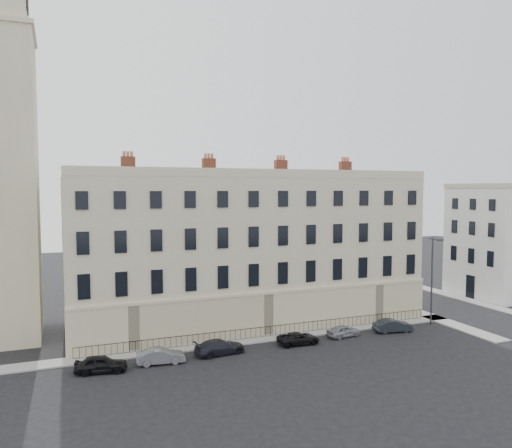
{
  "coord_description": "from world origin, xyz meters",
  "views": [
    {
      "loc": [
        -24.29,
        -36.92,
        13.96
      ],
      "look_at": [
        -5.65,
        10.0,
        10.36
      ],
      "focal_mm": 35.0,
      "sensor_mm": 36.0,
      "label": 1
    }
  ],
  "objects_px": {
    "car_f": "(393,326)",
    "car_b": "(161,356)",
    "car_e": "(343,331)",
    "car_c": "(220,347)",
    "streetlamp": "(432,277)",
    "car_a": "(101,364)",
    "car_d": "(298,338)"
  },
  "relations": [
    {
      "from": "car_f",
      "to": "car_b",
      "type": "bearing_deg",
      "value": 100.14
    },
    {
      "from": "car_b",
      "to": "car_e",
      "type": "bearing_deg",
      "value": -81.75
    },
    {
      "from": "car_c",
      "to": "streetlamp",
      "type": "distance_m",
      "value": 23.38
    },
    {
      "from": "car_a",
      "to": "car_e",
      "type": "height_order",
      "value": "car_a"
    },
    {
      "from": "car_a",
      "to": "streetlamp",
      "type": "xyz_separation_m",
      "value": [
        32.61,
        1.4,
        4.33
      ]
    },
    {
      "from": "car_a",
      "to": "car_b",
      "type": "height_order",
      "value": "car_a"
    },
    {
      "from": "car_d",
      "to": "car_e",
      "type": "distance_m",
      "value": 4.97
    },
    {
      "from": "car_a",
      "to": "car_f",
      "type": "relative_size",
      "value": 1.02
    },
    {
      "from": "car_c",
      "to": "car_f",
      "type": "bearing_deg",
      "value": -96.24
    },
    {
      "from": "streetlamp",
      "to": "car_f",
      "type": "bearing_deg",
      "value": 170.59
    },
    {
      "from": "car_b",
      "to": "car_e",
      "type": "distance_m",
      "value": 17.42
    },
    {
      "from": "car_e",
      "to": "streetlamp",
      "type": "relative_size",
      "value": 0.37
    },
    {
      "from": "car_a",
      "to": "car_e",
      "type": "bearing_deg",
      "value": -77.6
    },
    {
      "from": "car_e",
      "to": "car_f",
      "type": "relative_size",
      "value": 0.87
    },
    {
      "from": "streetlamp",
      "to": "car_e",
      "type": "bearing_deg",
      "value": 164.61
    },
    {
      "from": "car_f",
      "to": "streetlamp",
      "type": "height_order",
      "value": "streetlamp"
    },
    {
      "from": "car_a",
      "to": "car_b",
      "type": "bearing_deg",
      "value": -77.54
    },
    {
      "from": "car_a",
      "to": "car_d",
      "type": "distance_m",
      "value": 17.05
    },
    {
      "from": "car_c",
      "to": "car_a",
      "type": "bearing_deg",
      "value": 87.87
    },
    {
      "from": "car_f",
      "to": "streetlamp",
      "type": "relative_size",
      "value": 0.42
    },
    {
      "from": "car_e",
      "to": "car_f",
      "type": "xyz_separation_m",
      "value": [
        5.32,
        -0.41,
        0.06
      ]
    },
    {
      "from": "car_d",
      "to": "streetlamp",
      "type": "distance_m",
      "value": 16.21
    },
    {
      "from": "car_a",
      "to": "car_b",
      "type": "relative_size",
      "value": 1.03
    },
    {
      "from": "car_b",
      "to": "car_d",
      "type": "height_order",
      "value": "car_b"
    },
    {
      "from": "car_a",
      "to": "car_d",
      "type": "bearing_deg",
      "value": -78.24
    },
    {
      "from": "car_e",
      "to": "car_f",
      "type": "distance_m",
      "value": 5.33
    },
    {
      "from": "car_e",
      "to": "car_b",
      "type": "bearing_deg",
      "value": 86.52
    },
    {
      "from": "car_a",
      "to": "car_d",
      "type": "height_order",
      "value": "car_a"
    },
    {
      "from": "car_b",
      "to": "car_c",
      "type": "height_order",
      "value": "car_c"
    },
    {
      "from": "car_e",
      "to": "car_c",
      "type": "bearing_deg",
      "value": 85.56
    },
    {
      "from": "car_f",
      "to": "streetlamp",
      "type": "bearing_deg",
      "value": -73.39
    },
    {
      "from": "car_d",
      "to": "streetlamp",
      "type": "relative_size",
      "value": 0.43
    }
  ]
}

